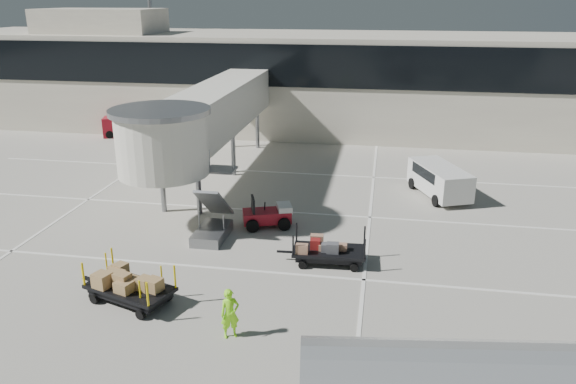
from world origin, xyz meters
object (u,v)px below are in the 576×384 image
object	(u,v)px
suitcase_cart	(330,252)
ground_worker	(230,314)
belt_loader	(130,126)
box_cart_far	(123,287)
box_cart_near	(132,287)
baggage_tug	(268,215)
minivan	(438,178)

from	to	relation	value
suitcase_cart	ground_worker	size ratio (longest dim) A/B	2.19
ground_worker	belt_loader	world-z (taller)	belt_loader
belt_loader	box_cart_far	bearing A→B (deg)	-82.23
suitcase_cart	ground_worker	world-z (taller)	ground_worker
ground_worker	suitcase_cart	bearing A→B (deg)	36.91
box_cart_near	box_cart_far	bearing A→B (deg)	172.81
box_cart_near	box_cart_far	size ratio (longest dim) A/B	1.16
baggage_tug	box_cart_far	size ratio (longest dim) A/B	0.74
box_cart_near	minivan	size ratio (longest dim) A/B	0.82
minivan	box_cart_far	bearing A→B (deg)	-154.39
ground_worker	minivan	xyz separation A→B (m)	(8.06, 16.04, 0.17)
box_cart_near	box_cart_far	distance (m)	0.53
baggage_tug	box_cart_far	world-z (taller)	baggage_tug
baggage_tug	ground_worker	bearing A→B (deg)	-104.15
baggage_tug	ground_worker	world-z (taller)	ground_worker
ground_worker	box_cart_near	bearing A→B (deg)	131.03
baggage_tug	minivan	world-z (taller)	minivan
baggage_tug	belt_loader	bearing A→B (deg)	113.43
ground_worker	belt_loader	bearing A→B (deg)	92.00
ground_worker	baggage_tug	bearing A→B (deg)	65.46
baggage_tug	minivan	xyz separation A→B (m)	(8.78, 6.26, 0.49)
suitcase_cart	ground_worker	bearing A→B (deg)	-117.25
baggage_tug	minivan	size ratio (longest dim) A/B	0.52
box_cart_far	belt_loader	xyz separation A→B (m)	(-11.23, 25.04, 0.33)
suitcase_cart	box_cart_near	xyz separation A→B (m)	(-7.07, -4.57, 0.12)
ground_worker	belt_loader	size ratio (longest dim) A/B	0.38
suitcase_cart	belt_loader	xyz separation A→B (m)	(-18.76, 20.69, 0.29)
suitcase_cart	box_cart_far	world-z (taller)	suitcase_cart
box_cart_near	ground_worker	distance (m)	4.57
baggage_tug	belt_loader	distance (m)	22.89
minivan	ground_worker	bearing A→B (deg)	-139.11
suitcase_cart	belt_loader	distance (m)	27.93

